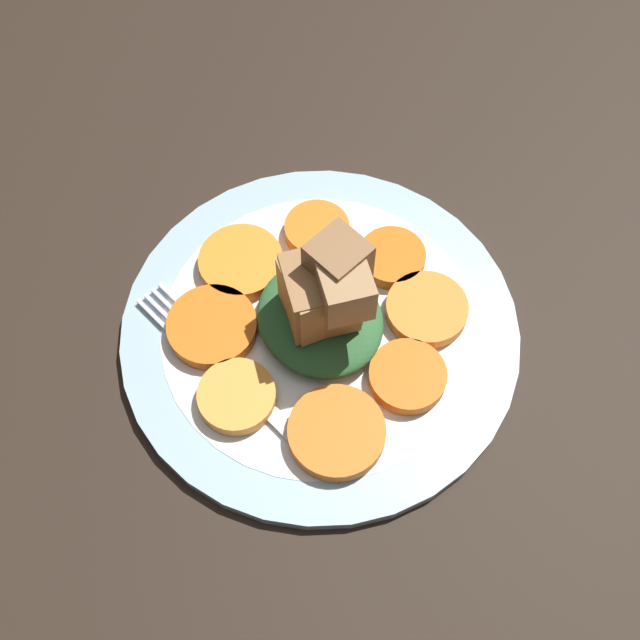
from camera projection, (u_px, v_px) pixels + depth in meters
The scene contains 12 objects.
table_slab at pixel (320, 340), 60.12cm from camera, with size 120.00×120.00×2.00cm, color black.
plate at pixel (320, 330), 58.79cm from camera, with size 29.08×29.08×1.05cm.
carrot_slice_0 at pixel (237, 396), 55.01cm from camera, with size 5.42×5.42×1.13cm, color #F9953A.
carrot_slice_1 at pixel (337, 432), 53.76cm from camera, with size 6.62×6.62×1.13cm, color orange.
carrot_slice_2 at pixel (407, 376), 55.74cm from camera, with size 5.45×5.45×1.13cm, color orange.
carrot_slice_3 at pixel (427, 309), 58.32cm from camera, with size 6.00×6.00×1.13cm, color orange.
carrot_slice_4 at pixel (392, 258), 60.49cm from camera, with size 5.06×5.06×1.13cm, color #D35E12.
carrot_slice_5 at pixel (317, 230), 61.71cm from camera, with size 5.01×5.01×1.13cm, color orange.
carrot_slice_6 at pixel (241, 262), 60.28cm from camera, with size 6.36×6.36×1.13cm, color orange.
carrot_slice_7 at pixel (212, 327), 57.63cm from camera, with size 6.51×6.51×1.13cm, color orange.
center_pile at pixel (323, 302), 55.10cm from camera, with size 9.77×8.79×9.29cm.
fork at pixel (224, 367), 56.50cm from camera, with size 17.79×5.89×0.40cm.
Camera 1 is at (23.78, -14.02, 54.42)cm, focal length 45.00 mm.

